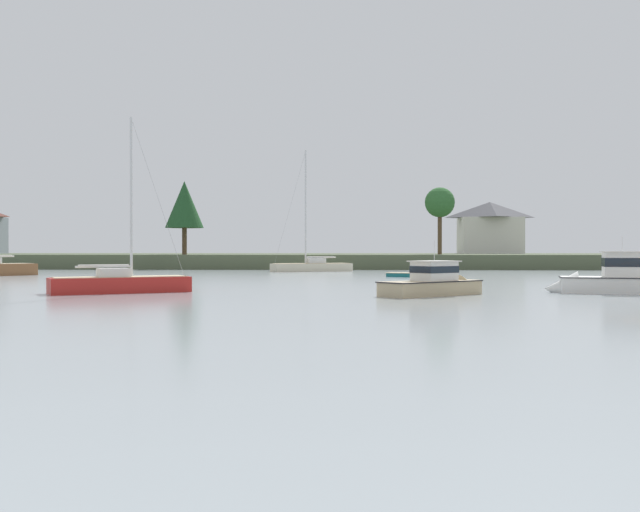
{
  "coord_description": "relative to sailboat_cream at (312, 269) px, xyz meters",
  "views": [
    {
      "loc": [
        8.9,
        -6.1,
        2.29
      ],
      "look_at": [
        6.87,
        38.69,
        1.93
      ],
      "focal_mm": 40.34,
      "sensor_mm": 36.0,
      "label": 1
    }
  ],
  "objects": [
    {
      "name": "dinghy_teal",
      "position": [
        9.11,
        -15.48,
        -0.15
      ],
      "size": [
        3.82,
        2.7,
        0.51
      ],
      "color": "#196B70",
      "rests_on": "ground"
    },
    {
      "name": "sailboat_cream",
      "position": [
        0.0,
        0.0,
        0.0
      ],
      "size": [
        8.91,
        5.75,
        13.65
      ],
      "color": "beige",
      "rests_on": "ground"
    },
    {
      "name": "shore_tree_inland_c",
      "position": [
        -16.68,
        11.75,
        7.72
      ],
      "size": [
        4.79,
        4.79,
        9.23
      ],
      "color": "brown",
      "rests_on": "far_shore_bank"
    },
    {
      "name": "cruiser_sand",
      "position": [
        8.85,
        -40.48,
        0.12
      ],
      "size": [
        6.17,
        5.6,
        3.43
      ],
      "color": "tan",
      "rests_on": "ground"
    },
    {
      "name": "cruiser_white",
      "position": [
        18.1,
        -38.47,
        0.2
      ],
      "size": [
        7.4,
        3.63,
        3.8
      ],
      "color": "white",
      "rests_on": "ground"
    },
    {
      "name": "cottage_eastern",
      "position": [
        26.89,
        41.38,
        5.84
      ],
      "size": [
        10.45,
        8.26,
        8.45
      ],
      "color": "silver",
      "rests_on": "far_shore_bank"
    },
    {
      "name": "far_shore_bank",
      "position": [
        -4.5,
        31.17,
        0.6
      ],
      "size": [
        250.48,
        49.17,
        1.75
      ],
      "primitive_type": "cube",
      "color": "#4C563D",
      "rests_on": "ground"
    },
    {
      "name": "mooring_buoy_white",
      "position": [
        -13.73,
        -33.55,
        -0.22
      ],
      "size": [
        0.32,
        0.32,
        0.37
      ],
      "color": "white",
      "rests_on": "ground"
    },
    {
      "name": "shore_tree_right",
      "position": [
        15.78,
        16.89,
        8.16
      ],
      "size": [
        3.91,
        3.91,
        8.75
      ],
      "color": "brown",
      "rests_on": "far_shore_bank"
    },
    {
      "name": "sailboat_red",
      "position": [
        -8.13,
        -39.24,
        -0.05
      ],
      "size": [
        7.39,
        5.4,
        10.11
      ],
      "color": "#B2231E",
      "rests_on": "ground"
    }
  ]
}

